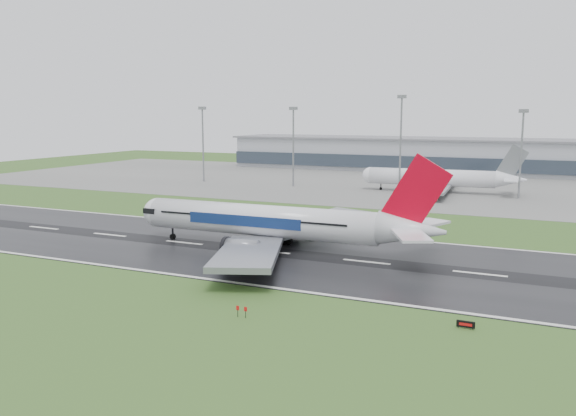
% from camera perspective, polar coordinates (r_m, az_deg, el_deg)
% --- Properties ---
extents(ground, '(520.00, 520.00, 0.00)m').
position_cam_1_polar(ground, '(109.71, 7.62, -5.24)').
color(ground, '#2F531E').
rests_on(ground, ground).
extents(runway, '(400.00, 45.00, 0.10)m').
position_cam_1_polar(runway, '(109.69, 7.62, -5.21)').
color(runway, black).
rests_on(runway, ground).
extents(apron, '(400.00, 130.00, 0.08)m').
position_cam_1_polar(apron, '(230.58, 16.57, 1.99)').
color(apron, slate).
rests_on(apron, ground).
extents(terminal, '(240.00, 36.00, 15.00)m').
position_cam_1_polar(terminal, '(289.25, 18.26, 4.76)').
color(terminal, '#9799A2').
rests_on(terminal, ground).
extents(main_airliner, '(65.78, 62.76, 19.10)m').
position_cam_1_polar(main_airliner, '(116.58, -0.74, 0.53)').
color(main_airliner, silver).
rests_on(main_airliner, runway).
extents(parked_airliner, '(59.33, 55.67, 16.52)m').
position_cam_1_polar(parked_airliner, '(210.42, 14.36, 3.71)').
color(parked_airliner, white).
rests_on(parked_airliner, apron).
extents(runway_sign, '(2.31, 0.54, 1.04)m').
position_cam_1_polar(runway_sign, '(79.40, 16.84, -10.78)').
color(runway_sign, black).
rests_on(runway_sign, ground).
extents(floodmast_0, '(0.64, 0.64, 28.80)m').
position_cam_1_polar(floodmast_0, '(239.61, -8.23, 5.97)').
color(floodmast_0, gray).
rests_on(floodmast_0, ground).
extents(floodmast_1, '(0.64, 0.64, 28.54)m').
position_cam_1_polar(floodmast_1, '(220.98, 0.52, 5.78)').
color(floodmast_1, gray).
rests_on(floodmast_1, ground).
extents(floodmast_2, '(0.64, 0.64, 32.33)m').
position_cam_1_polar(floodmast_2, '(207.97, 10.85, 5.93)').
color(floodmast_2, gray).
rests_on(floodmast_2, ground).
extents(floodmast_3, '(0.64, 0.64, 27.40)m').
position_cam_1_polar(floodmast_3, '(202.67, 21.64, 4.68)').
color(floodmast_3, gray).
rests_on(floodmast_3, ground).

